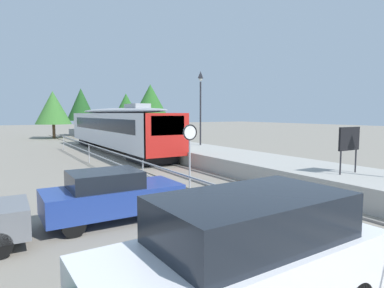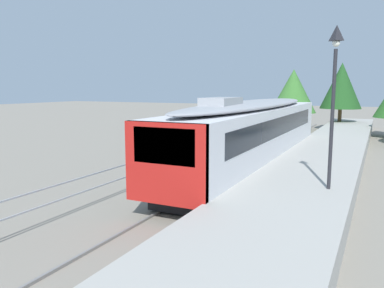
% 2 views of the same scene
% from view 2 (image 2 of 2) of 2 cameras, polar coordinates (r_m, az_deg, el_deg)
% --- Properties ---
extents(ground_plane, '(160.00, 160.00, 0.00)m').
position_cam_2_polar(ground_plane, '(18.60, -3.00, -4.95)').
color(ground_plane, gray).
extents(track_rails, '(3.20, 60.00, 0.14)m').
position_cam_2_polar(track_rails, '(17.38, 5.73, -5.82)').
color(track_rails, gray).
rests_on(track_rails, ground).
extents(commuter_train, '(2.82, 18.65, 3.74)m').
position_cam_2_polar(commuter_train, '(20.12, 9.12, 2.16)').
color(commuter_train, silver).
rests_on(commuter_train, track_rails).
extents(station_platform, '(3.90, 60.00, 0.90)m').
position_cam_2_polar(station_platform, '(16.47, 16.46, -5.43)').
color(station_platform, '#A8A59E').
rests_on(station_platform, ground).
extents(platform_lamp_mid_platform, '(0.34, 0.34, 5.35)m').
position_cam_2_polar(platform_lamp_mid_platform, '(13.42, 20.33, 9.32)').
color(platform_lamp_mid_platform, '#232328').
rests_on(platform_lamp_mid_platform, station_platform).
extents(tree_behind_station_far, '(3.97, 3.97, 6.73)m').
position_cam_2_polar(tree_behind_station_far, '(41.23, 21.24, 8.04)').
color(tree_behind_station_far, brown).
rests_on(tree_behind_station_far, ground).
extents(tree_distant_left, '(4.43, 4.43, 6.05)m').
position_cam_2_polar(tree_distant_left, '(39.09, 14.76, 7.58)').
color(tree_distant_left, brown).
rests_on(tree_distant_left, ground).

